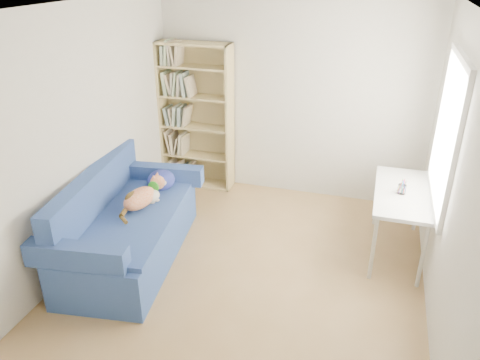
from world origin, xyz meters
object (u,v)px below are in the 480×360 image
at_px(sofa, 127,226).
at_px(desk, 402,198).
at_px(bookshelf, 197,123).
at_px(pen_cup, 402,188).

bearing_deg(sofa, desk, 10.38).
relative_size(sofa, bookshelf, 1.05).
bearing_deg(sofa, pen_cup, 9.52).
relative_size(bookshelf, pen_cup, 12.35).
bearing_deg(bookshelf, desk, -20.49).
relative_size(sofa, desk, 1.70).
height_order(sofa, desk, sofa).
xyz_separation_m(sofa, pen_cup, (2.74, 0.85, 0.45)).
distance_m(sofa, pen_cup, 2.91).
bearing_deg(pen_cup, bookshelf, 158.42).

